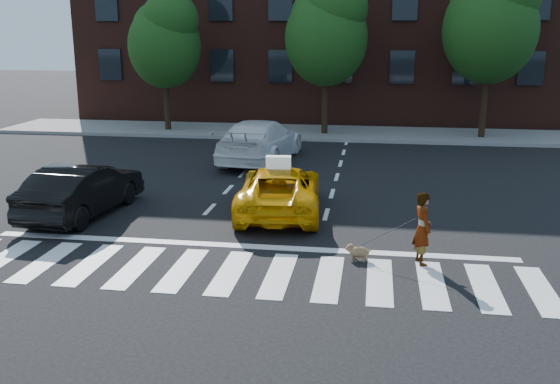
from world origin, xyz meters
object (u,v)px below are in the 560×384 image
(tree_right, at_px, (492,18))
(black_sedan, at_px, (83,190))
(taxi, at_px, (280,190))
(dog, at_px, (357,251))
(tree_left, at_px, (165,37))
(white_suv, at_px, (260,141))
(woman, at_px, (422,229))
(tree_mid, at_px, (327,28))

(tree_right, relative_size, black_sedan, 1.82)
(tree_right, relative_size, taxi, 1.70)
(black_sedan, xyz_separation_m, dog, (7.28, -2.28, -0.50))
(taxi, bearing_deg, tree_left, -65.22)
(taxi, bearing_deg, tree_right, -125.10)
(taxi, distance_m, dog, 3.97)
(white_suv, relative_size, woman, 3.48)
(tree_left, height_order, tree_mid, tree_mid)
(tree_right, distance_m, dog, 17.41)
(tree_mid, bearing_deg, dog, -82.85)
(tree_mid, height_order, dog, tree_mid)
(woman, bearing_deg, taxi, 29.30)
(tree_mid, distance_m, taxi, 13.28)
(tree_left, distance_m, taxi, 15.05)
(black_sedan, bearing_deg, white_suv, -108.97)
(tree_left, distance_m, woman, 19.57)
(tree_mid, xyz_separation_m, tree_right, (7.00, -0.00, 0.41))
(tree_mid, height_order, white_suv, tree_mid)
(taxi, xyz_separation_m, black_sedan, (-5.10, -1.02, 0.07))
(tree_right, height_order, white_suv, tree_right)
(woman, xyz_separation_m, dog, (-1.33, 0.01, -0.58))
(tree_left, xyz_separation_m, tree_right, (14.50, -0.00, 0.82))
(taxi, bearing_deg, black_sedan, 5.90)
(tree_right, bearing_deg, taxi, -119.74)
(taxi, relative_size, dog, 7.90)
(black_sedan, height_order, white_suv, white_suv)
(black_sedan, relative_size, woman, 2.73)
(tree_mid, relative_size, black_sedan, 1.68)
(taxi, bearing_deg, woman, 131.30)
(tree_left, height_order, woman, tree_left)
(tree_right, xyz_separation_m, taxi, (-7.19, -12.59, -4.63))
(tree_left, xyz_separation_m, taxi, (7.31, -12.59, -3.81))
(tree_right, height_order, dog, tree_right)
(dog, bearing_deg, tree_mid, 116.23)
(taxi, relative_size, woman, 2.93)
(black_sedan, bearing_deg, tree_mid, -106.30)
(tree_left, distance_m, dog, 18.98)
(dog, bearing_deg, white_suv, 130.83)
(black_sedan, height_order, dog, black_sedan)
(woman, bearing_deg, tree_mid, -5.57)
(tree_right, relative_size, white_suv, 1.43)
(tree_mid, xyz_separation_m, white_suv, (-1.93, -6.04, -4.07))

